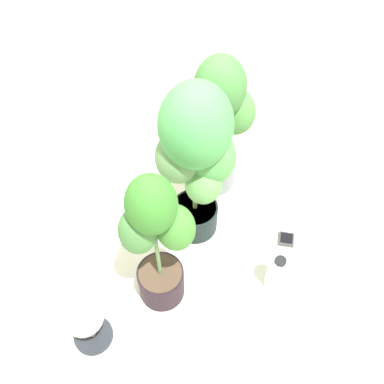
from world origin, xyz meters
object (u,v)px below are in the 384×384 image
at_px(potted_plant_front_left, 157,241).
at_px(nutrient_bottle, 277,273).
at_px(potted_plant_back_right, 219,117).
at_px(floor_fan, 85,320).
at_px(hygrometer_box, 286,239).
at_px(potted_plant_center, 196,154).

distance_m(potted_plant_front_left, nutrient_bottle, 0.66).
distance_m(potted_plant_back_right, nutrient_bottle, 0.82).
xyz_separation_m(potted_plant_front_left, floor_fan, (-0.39, -0.04, -0.27)).
xyz_separation_m(hygrometer_box, floor_fan, (-1.09, 0.03, 0.20)).
xyz_separation_m(potted_plant_back_right, potted_plant_center, (-0.26, -0.22, 0.08)).
relative_size(potted_plant_center, nutrient_bottle, 3.93).
bearing_deg(hygrometer_box, nutrient_bottle, 79.26).
height_order(potted_plant_back_right, floor_fan, potted_plant_back_right).
bearing_deg(nutrient_bottle, potted_plant_front_left, 153.98).
distance_m(potted_plant_center, floor_fan, 0.86).
height_order(floor_fan, nutrient_bottle, floor_fan).
bearing_deg(potted_plant_back_right, hygrometer_box, -78.46).
bearing_deg(potted_plant_back_right, potted_plant_center, -139.60).
height_order(potted_plant_center, hygrometer_box, potted_plant_center).
relative_size(potted_plant_front_left, floor_fan, 2.62).
distance_m(hygrometer_box, nutrient_bottle, 0.29).
xyz_separation_m(potted_plant_back_right, hygrometer_box, (0.11, -0.55, -0.50)).
height_order(potted_plant_center, nutrient_bottle, potted_plant_center).
bearing_deg(potted_plant_back_right, nutrient_bottle, -97.79).
bearing_deg(hygrometer_box, potted_plant_back_right, -37.71).
distance_m(hygrometer_box, floor_fan, 1.11).
relative_size(potted_plant_front_left, potted_plant_back_right, 1.02).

